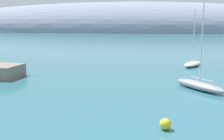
% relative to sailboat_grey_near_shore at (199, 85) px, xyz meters
% --- Properties ---
extents(distant_ridge, '(348.27, 78.52, 43.80)m').
position_rel_sailboat_grey_near_shore_xyz_m(distant_ridge, '(-19.15, 183.06, -0.58)').
color(distant_ridge, gray).
rests_on(distant_ridge, ground).
extents(sailboat_grey_near_shore, '(5.71, 6.89, 10.91)m').
position_rel_sailboat_grey_near_shore_xyz_m(sailboat_grey_near_shore, '(0.00, 0.00, 0.00)').
color(sailboat_grey_near_shore, gray).
rests_on(sailboat_grey_near_shore, water).
extents(sailboat_white_outer_mooring, '(4.71, 6.16, 9.99)m').
position_rel_sailboat_grey_near_shore_xyz_m(sailboat_white_outer_mooring, '(2.20, 17.61, -0.04)').
color(sailboat_white_outer_mooring, white).
rests_on(sailboat_white_outer_mooring, water).
extents(mooring_buoy_yellow, '(0.87, 0.87, 0.87)m').
position_rel_sailboat_grey_near_shore_xyz_m(mooring_buoy_yellow, '(-4.97, -12.90, -0.14)').
color(mooring_buoy_yellow, yellow).
rests_on(mooring_buoy_yellow, water).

